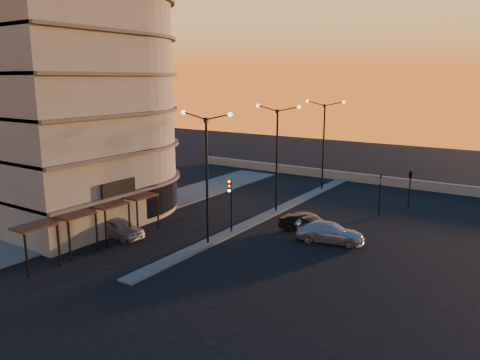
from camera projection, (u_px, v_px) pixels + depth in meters
name	position (u px, v px, depth m)	size (l,w,h in m)	color
ground	(208.00, 244.00, 33.70)	(120.00, 120.00, 0.00)	black
sidewalk_west	(143.00, 209.00, 42.63)	(5.00, 40.00, 0.12)	#464644
median	(276.00, 211.00, 41.83)	(1.20, 36.00, 0.12)	#464644
parapet	(359.00, 178.00, 53.67)	(44.00, 0.50, 1.00)	slate
building	(72.00, 76.00, 38.77)	(14.35, 17.08, 25.00)	slate
streetlamp_near	(207.00, 168.00, 32.51)	(4.32, 0.32, 9.51)	black
streetlamp_mid	(277.00, 150.00, 40.65)	(4.32, 0.32, 9.51)	black
streetlamp_far	(324.00, 138.00, 48.79)	(4.32, 0.32, 9.51)	black
traffic_light_main	(230.00, 197.00, 35.43)	(0.28, 0.44, 4.25)	black
signal_east_a	(380.00, 194.00, 40.36)	(0.13, 0.16, 3.60)	black
signal_east_b	(411.00, 175.00, 42.55)	(0.42, 1.99, 3.60)	black
car_hatchback	(118.00, 228.00, 34.96)	(1.78, 4.42, 1.51)	#95979C
car_sedan	(308.00, 224.00, 35.79)	(1.55, 4.44, 1.46)	black
car_wagon	(330.00, 232.00, 34.02)	(2.00, 4.93, 1.43)	#A2A3AA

